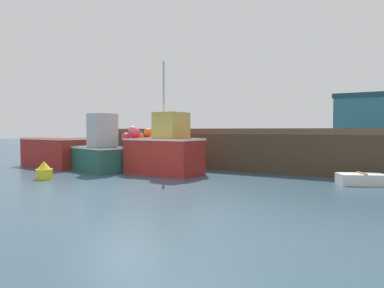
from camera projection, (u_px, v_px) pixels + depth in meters
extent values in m
cube|color=#2D4756|center=(119.00, 188.00, 11.09)|extent=(120.00, 160.00, 0.10)
cube|color=brown|center=(253.00, 131.00, 17.93)|extent=(14.37, 6.24, 0.25)
cube|color=#433527|center=(229.00, 152.00, 15.39)|extent=(14.37, 0.24, 1.63)
cylinder|color=#433527|center=(117.00, 148.00, 18.93)|extent=(0.34, 0.34, 1.63)
cylinder|color=#433527|center=(230.00, 152.00, 15.47)|extent=(0.34, 0.34, 1.63)
cylinder|color=#433527|center=(207.00, 145.00, 22.65)|extent=(0.34, 0.34, 1.63)
cylinder|color=#433527|center=(350.00, 149.00, 18.26)|extent=(0.34, 0.34, 1.63)
cylinder|color=#433527|center=(168.00, 150.00, 17.20)|extent=(6.82, 0.17, 1.47)
cube|color=maroon|center=(53.00, 152.00, 17.02)|extent=(3.82, 1.79, 1.43)
cube|color=silver|center=(53.00, 139.00, 17.00)|extent=(3.90, 1.83, 0.08)
cube|color=#23564C|center=(99.00, 159.00, 15.22)|extent=(2.92, 2.05, 1.08)
cube|color=silver|center=(99.00, 148.00, 15.20)|extent=(2.98, 2.09, 0.08)
cube|color=#B2B7BC|center=(102.00, 130.00, 14.93)|extent=(1.10, 1.27, 1.44)
cube|color=maroon|center=(164.00, 156.00, 14.11)|extent=(3.11, 1.70, 1.48)
cube|color=silver|center=(164.00, 139.00, 14.08)|extent=(3.17, 1.74, 0.08)
cube|color=gold|center=(171.00, 125.00, 13.85)|extent=(1.08, 1.28, 1.04)
cylinder|color=#B7B7BC|center=(164.00, 87.00, 14.00)|extent=(0.08, 0.08, 2.09)
sphere|color=orange|center=(148.00, 132.00, 15.37)|extent=(0.38, 0.38, 0.38)
sphere|color=#DB3866|center=(135.00, 134.00, 14.98)|extent=(0.50, 0.50, 0.50)
sphere|color=orange|center=(140.00, 136.00, 15.06)|extent=(0.34, 0.34, 0.34)
sphere|color=#EA5B70|center=(133.00, 131.00, 14.26)|extent=(0.40, 0.40, 0.40)
sphere|color=orange|center=(153.00, 137.00, 15.31)|extent=(0.37, 0.37, 0.37)
sphere|color=red|center=(126.00, 137.00, 14.43)|extent=(0.40, 0.40, 0.40)
cube|color=silver|center=(362.00, 179.00, 11.40)|extent=(1.68, 1.35, 0.36)
cube|color=#7F6647|center=(362.00, 173.00, 11.39)|extent=(0.40, 0.67, 0.04)
cube|color=#2D6B7A|center=(374.00, 122.00, 39.47)|extent=(7.98, 5.43, 5.43)
cube|color=#1B4049|center=(374.00, 96.00, 39.35)|extent=(8.29, 5.64, 0.50)
cylinder|color=yellow|center=(44.00, 174.00, 12.71)|extent=(0.59, 0.59, 0.37)
cone|color=yellow|center=(44.00, 165.00, 12.69)|extent=(0.47, 0.47, 0.29)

